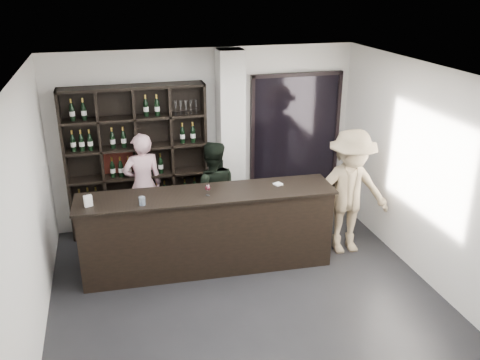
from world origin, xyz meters
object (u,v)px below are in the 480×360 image
object	(u,v)px
wine_shelf	(138,161)
taster_pink	(143,185)
tasting_counter	(208,231)
customer	(349,193)
taster_black	(212,193)

from	to	relation	value
wine_shelf	taster_pink	world-z (taller)	wine_shelf
tasting_counter	customer	world-z (taller)	customer
wine_shelf	taster_black	distance (m)	1.32
tasting_counter	customer	bearing A→B (deg)	1.52
tasting_counter	taster_pink	size ratio (longest dim) A/B	2.09
taster_black	tasting_counter	bearing A→B (deg)	82.06
wine_shelf	customer	size ratio (longest dim) A/B	1.25
tasting_counter	customer	distance (m)	2.16
taster_black	customer	world-z (taller)	customer
wine_shelf	taster_black	size ratio (longest dim) A/B	1.45
taster_pink	taster_black	distance (m)	1.14
tasting_counter	taster_black	world-z (taller)	taster_black
taster_pink	taster_black	size ratio (longest dim) A/B	1.03
taster_black	wine_shelf	bearing A→B (deg)	-25.43
wine_shelf	taster_pink	xyz separation A→B (m)	(0.05, -0.17, -0.35)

